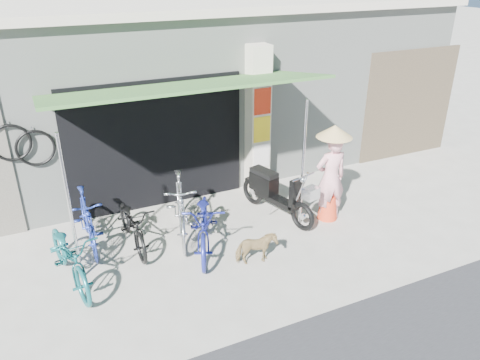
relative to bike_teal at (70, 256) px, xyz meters
name	(u,v)px	position (x,y,z in m)	size (l,w,h in m)	color
ground	(276,256)	(3.12, -0.68, -0.48)	(80.00, 80.00, 0.00)	#AFA99E
bicycle_shop	(176,80)	(3.12, 4.41, 1.36)	(12.30, 5.30, 3.66)	#A6ABA3
shop_pillar	(257,121)	(3.97, 1.76, 1.02)	(0.42, 0.44, 3.00)	beige
awning	(185,89)	(2.22, 0.94, 2.04)	(4.60, 1.88, 2.72)	#36642D
neighbour_right	(409,104)	(8.12, 1.91, 0.82)	(2.60, 0.06, 2.60)	brown
bike_teal	(70,256)	(0.00, 0.00, 0.00)	(0.63, 1.81, 0.95)	#165F63
bike_blue	(87,220)	(0.39, 0.92, 0.02)	(0.47, 1.65, 0.99)	navy
bike_black	(133,224)	(1.07, 0.60, -0.06)	(0.56, 1.60, 0.84)	black
bike_silver	(181,208)	(1.92, 0.59, 0.08)	(0.52, 1.86, 1.11)	silver
bike_navy	(205,223)	(2.15, 0.03, 0.01)	(0.65, 1.87, 0.98)	navy
street_dog	(256,249)	(2.73, -0.72, -0.20)	(0.30, 0.65, 0.55)	tan
moped	(275,192)	(3.75, 0.55, 0.01)	(0.73, 1.83, 1.06)	black
nun	(331,174)	(4.61, 0.03, 0.43)	(0.64, 0.64, 1.84)	pink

